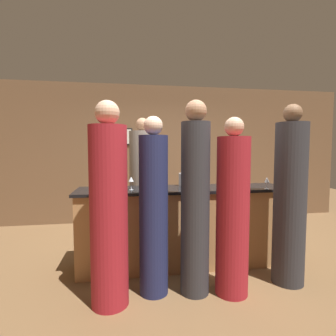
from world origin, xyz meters
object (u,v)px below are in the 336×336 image
(guest_0, at_px, (233,213))
(guest_2, at_px, (109,212))
(guest_3, at_px, (290,201))
(guest_4, at_px, (154,211))
(wine_bottle_1, at_px, (147,178))
(ice_bucket, at_px, (184,179))
(wine_bottle_0, at_px, (240,180))
(guest_1, at_px, (195,203))
(bartender, at_px, (143,188))

(guest_0, relative_size, guest_2, 0.93)
(guest_0, xyz_separation_m, guest_2, (-1.23, -0.00, 0.06))
(guest_3, bearing_deg, guest_4, 179.14)
(guest_2, bearing_deg, guest_4, 17.52)
(wine_bottle_1, xyz_separation_m, ice_bucket, (0.51, 0.08, -0.03))
(wine_bottle_0, bearing_deg, ice_bucket, 152.55)
(ice_bucket, bearing_deg, guest_0, -73.17)
(guest_0, height_order, guest_1, guest_1)
(guest_3, distance_m, ice_bucket, 1.32)
(wine_bottle_1, relative_size, ice_bucket, 1.78)
(ice_bucket, bearing_deg, guest_3, -40.02)
(bartender, distance_m, guest_3, 2.03)
(bartender, height_order, guest_3, guest_3)
(wine_bottle_1, bearing_deg, wine_bottle_0, -12.53)
(bartender, distance_m, guest_0, 1.66)
(guest_4, height_order, wine_bottle_0, guest_4)
(guest_1, bearing_deg, guest_0, -11.34)
(guest_0, bearing_deg, wine_bottle_0, 59.81)
(wine_bottle_0, bearing_deg, guest_2, -158.73)
(guest_1, xyz_separation_m, guest_4, (-0.42, 0.06, -0.09))
(wine_bottle_0, relative_size, ice_bucket, 1.60)
(guest_1, height_order, wine_bottle_1, guest_1)
(guest_1, relative_size, guest_2, 1.02)
(guest_4, relative_size, wine_bottle_1, 6.04)
(bartender, xyz_separation_m, wine_bottle_1, (0.02, -0.56, 0.21))
(guest_2, distance_m, ice_bucket, 1.36)
(guest_0, relative_size, wine_bottle_1, 6.00)
(wine_bottle_1, bearing_deg, guest_1, -62.14)
(guest_0, height_order, wine_bottle_1, guest_0)
(guest_0, distance_m, wine_bottle_1, 1.22)
(guest_1, xyz_separation_m, guest_3, (1.09, 0.04, -0.02))
(bartender, bearing_deg, ice_bucket, 137.70)
(guest_0, xyz_separation_m, wine_bottle_0, (0.36, 0.62, 0.26))
(guest_1, relative_size, wine_bottle_1, 6.56)
(guest_3, height_order, wine_bottle_1, guest_3)
(wine_bottle_0, bearing_deg, guest_0, -120.19)
(guest_4, bearing_deg, guest_1, -8.34)
(bartender, height_order, guest_4, bartender)
(guest_0, relative_size, ice_bucket, 10.67)
(wine_bottle_0, relative_size, wine_bottle_1, 0.90)
(bartender, bearing_deg, wine_bottle_1, 92.48)
(guest_3, relative_size, wine_bottle_1, 6.55)
(guest_3, relative_size, guest_4, 1.09)
(ice_bucket, bearing_deg, guest_2, -134.61)
(guest_4, bearing_deg, guest_3, -0.86)
(guest_1, bearing_deg, wine_bottle_0, 36.54)
(guest_2, bearing_deg, guest_1, 5.09)
(guest_0, relative_size, guest_4, 0.99)
(guest_2, bearing_deg, wine_bottle_0, 21.27)
(guest_4, relative_size, ice_bucket, 10.73)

